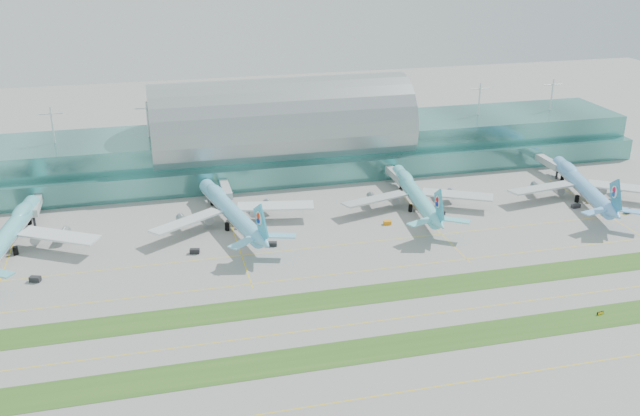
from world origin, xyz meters
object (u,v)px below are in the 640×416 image
object	(u,v)px
terminal	(282,141)
taxiway_sign_east	(600,313)
airliner_d	(582,184)
airliner_a	(8,233)
airliner_b	(230,210)
airliner_c	(415,193)

from	to	relation	value
terminal	taxiway_sign_east	size ratio (longest dim) A/B	138.62
terminal	airliner_d	bearing A→B (deg)	-30.58
airliner_a	airliner_b	world-z (taller)	airliner_a
terminal	airliner_a	bearing A→B (deg)	-150.28
airliner_c	taxiway_sign_east	distance (m)	97.58
taxiway_sign_east	airliner_d	bearing A→B (deg)	52.59
airliner_a	taxiway_sign_east	size ratio (longest dim) A/B	30.89
airliner_c	airliner_d	xyz separation A→B (m)	(72.05, -7.48, 0.21)
airliner_c	taxiway_sign_east	world-z (taller)	airliner_c
airliner_b	terminal	bearing A→B (deg)	50.26
airliner_a	airliner_c	distance (m)	155.35
airliner_b	airliner_c	distance (m)	75.80
airliner_a	taxiway_sign_east	xyz separation A→B (m)	(177.93, -91.66, -5.93)
airliner_a	airliner_b	xyz separation A→B (m)	(79.52, 3.22, -0.07)
airliner_a	taxiway_sign_east	bearing A→B (deg)	-18.44
airliner_a	airliner_b	bearing A→B (deg)	11.13
terminal	airliner_a	size ratio (longest dim) A/B	4.49
airliner_d	airliner_a	bearing A→B (deg)	-167.87
terminal	taxiway_sign_east	xyz separation A→B (m)	(66.04, -155.53, -13.72)
airliner_c	taxiway_sign_east	xyz separation A→B (m)	(22.61, -94.76, -5.61)
taxiway_sign_east	airliner_c	bearing A→B (deg)	95.54
airliner_a	airliner_d	size ratio (longest dim) A/B	1.03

